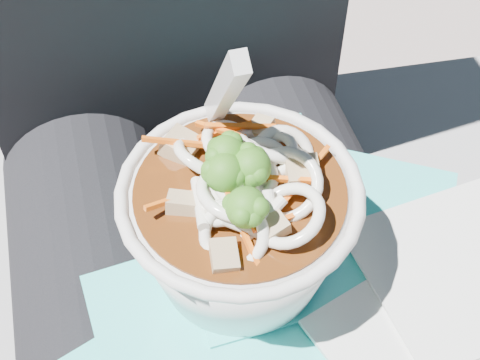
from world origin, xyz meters
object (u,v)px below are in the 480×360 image
object	(u,v)px
plastic_bag	(268,294)
person_body	(209,238)
udon_bowl	(241,218)
stone_ledge	(208,341)
lap	(237,347)

from	to	relation	value
plastic_bag	person_body	bearing A→B (deg)	103.30
plastic_bag	udon_bowl	size ratio (longest dim) A/B	1.84
person_body	plastic_bag	xyz separation A→B (m)	(0.02, -0.10, 0.06)
stone_ledge	lap	world-z (taller)	lap
plastic_bag	stone_ledge	bearing A→B (deg)	98.47
plastic_bag	lap	bearing A→B (deg)	165.60
person_body	udon_bowl	world-z (taller)	person_body
udon_bowl	plastic_bag	bearing A→B (deg)	-60.05
lap	plastic_bag	bearing A→B (deg)	-14.40
person_body	plastic_bag	world-z (taller)	person_body
lap	plastic_bag	size ratio (longest dim) A/B	1.28
stone_ledge	person_body	distance (m)	0.33
lap	plastic_bag	distance (m)	0.09
person_body	plastic_bag	size ratio (longest dim) A/B	2.61
stone_ledge	lap	size ratio (longest dim) A/B	2.08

